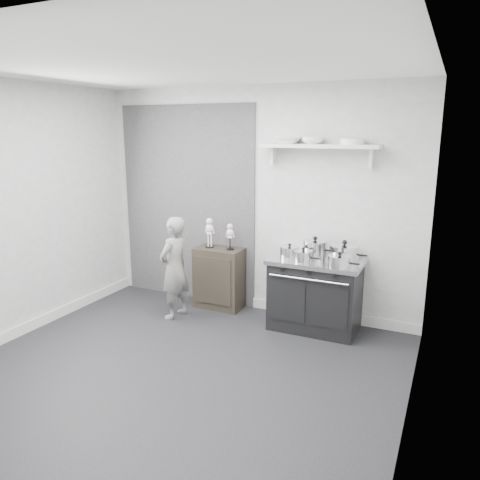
{
  "coord_description": "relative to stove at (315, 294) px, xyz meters",
  "views": [
    {
      "loc": [
        2.19,
        -3.35,
        2.19
      ],
      "look_at": [
        0.19,
        0.95,
        1.07
      ],
      "focal_mm": 35.0,
      "sensor_mm": 36.0,
      "label": 1
    }
  ],
  "objects": [
    {
      "name": "pot_front_right",
      "position": [
        0.3,
        -0.2,
        0.46
      ],
      "size": [
        0.33,
        0.24,
        0.17
      ],
      "color": "silver",
      "rests_on": "stove"
    },
    {
      "name": "child",
      "position": [
        -1.6,
        -0.38,
        0.2
      ],
      "size": [
        0.35,
        0.48,
        1.22
      ],
      "primitive_type": "imported",
      "rotation": [
        0.0,
        0.0,
        -1.71
      ],
      "color": "slate",
      "rests_on": "ground"
    },
    {
      "name": "side_cabinet",
      "position": [
        -1.27,
        0.13,
        -0.02
      ],
      "size": [
        0.59,
        0.34,
        0.77
      ],
      "primitive_type": "cube",
      "color": "black",
      "rests_on": "ground"
    },
    {
      "name": "room_shell",
      "position": [
        -0.96,
        -1.33,
        1.23
      ],
      "size": [
        4.02,
        3.62,
        2.71
      ],
      "color": "#A5A5A3",
      "rests_on": "ground"
    },
    {
      "name": "ground",
      "position": [
        -0.87,
        -1.48,
        -0.41
      ],
      "size": [
        4.0,
        4.0,
        0.0
      ],
      "primitive_type": "plane",
      "color": "black",
      "rests_on": "ground"
    },
    {
      "name": "skeleton_torso",
      "position": [
        -1.12,
        0.13,
        0.54
      ],
      "size": [
        0.1,
        0.07,
        0.37
      ],
      "primitive_type": null,
      "color": "silver",
      "rests_on": "side_cabinet"
    },
    {
      "name": "pot_front_center",
      "position": [
        -0.1,
        -0.17,
        0.46
      ],
      "size": [
        0.29,
        0.21,
        0.16
      ],
      "color": "silver",
      "rests_on": "stove"
    },
    {
      "name": "bowl_small",
      "position": [
        -0.15,
        0.19,
        1.67
      ],
      "size": [
        0.24,
        0.24,
        0.08
      ],
      "primitive_type": "imported",
      "color": "white",
      "rests_on": "wall_shelf"
    },
    {
      "name": "pot_front_left",
      "position": [
        -0.28,
        -0.1,
        0.47
      ],
      "size": [
        0.3,
        0.21,
        0.17
      ],
      "color": "silver",
      "rests_on": "stove"
    },
    {
      "name": "skeleton_full",
      "position": [
        -1.4,
        0.13,
        0.57
      ],
      "size": [
        0.12,
        0.08,
        0.42
      ],
      "primitive_type": null,
      "color": "silver",
      "rests_on": "side_cabinet"
    },
    {
      "name": "bowl_large",
      "position": [
        -0.43,
        0.19,
        1.67
      ],
      "size": [
        0.29,
        0.29,
        0.07
      ],
      "primitive_type": "imported",
      "color": "white",
      "rests_on": "wall_shelf"
    },
    {
      "name": "wall_shelf",
      "position": [
        -0.07,
        0.2,
        1.6
      ],
      "size": [
        1.3,
        0.26,
        0.24
      ],
      "color": "silver",
      "rests_on": "room_shell"
    },
    {
      "name": "pot_back_left",
      "position": [
        -0.05,
        0.09,
        0.5
      ],
      "size": [
        0.36,
        0.28,
        0.23
      ],
      "color": "silver",
      "rests_on": "stove"
    },
    {
      "name": "pot_back_right",
      "position": [
        0.28,
        0.08,
        0.49
      ],
      "size": [
        0.41,
        0.32,
        0.23
      ],
      "color": "silver",
      "rests_on": "stove"
    },
    {
      "name": "stove",
      "position": [
        0.0,
        0.0,
        0.0
      ],
      "size": [
        1.01,
        0.63,
        0.81
      ],
      "color": "black",
      "rests_on": "ground"
    },
    {
      "name": "plate_stack",
      "position": [
        0.28,
        0.19,
        1.66
      ],
      "size": [
        0.25,
        0.25,
        0.06
      ],
      "primitive_type": "cylinder",
      "color": "white",
      "rests_on": "wall_shelf"
    }
  ]
}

